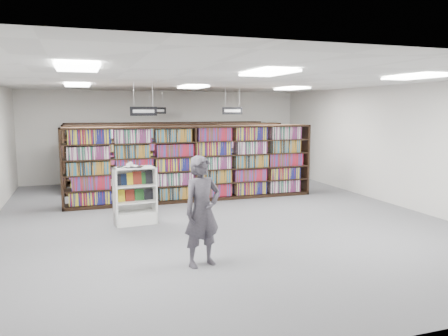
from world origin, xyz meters
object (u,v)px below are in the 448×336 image
object	(u,v)px
bookshelf_row_near	(194,164)
shopper	(202,211)
open_book	(130,166)
endcap_display	(135,204)

from	to	relation	value
bookshelf_row_near	shopper	distance (m)	5.18
open_book	shopper	size ratio (longest dim) A/B	0.33
bookshelf_row_near	endcap_display	bearing A→B (deg)	-133.23
bookshelf_row_near	open_book	size ratio (longest dim) A/B	11.69
bookshelf_row_near	open_book	distance (m)	2.83
bookshelf_row_near	endcap_display	size ratio (longest dim) A/B	5.43
endcap_display	shopper	world-z (taller)	shopper
bookshelf_row_near	open_book	world-z (taller)	bookshelf_row_near
bookshelf_row_near	shopper	xyz separation A→B (m)	(-1.16, -5.05, -0.14)
endcap_display	open_book	distance (m)	0.87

